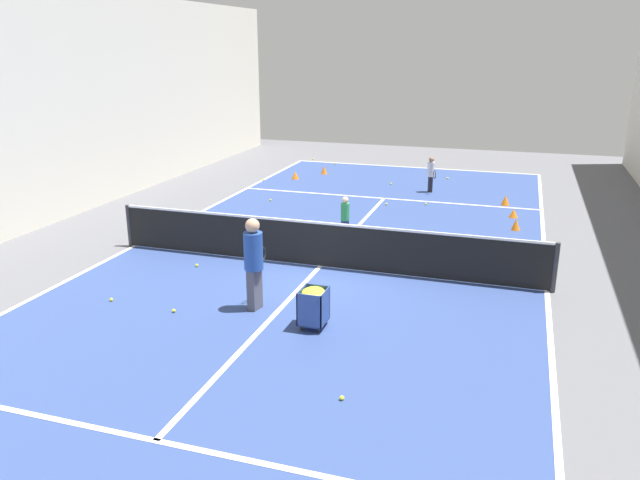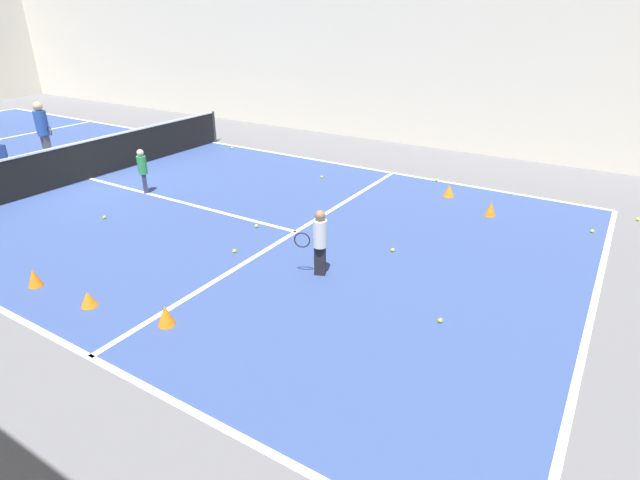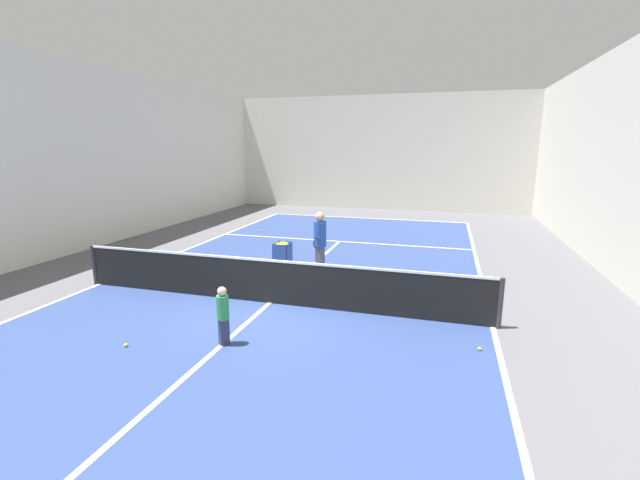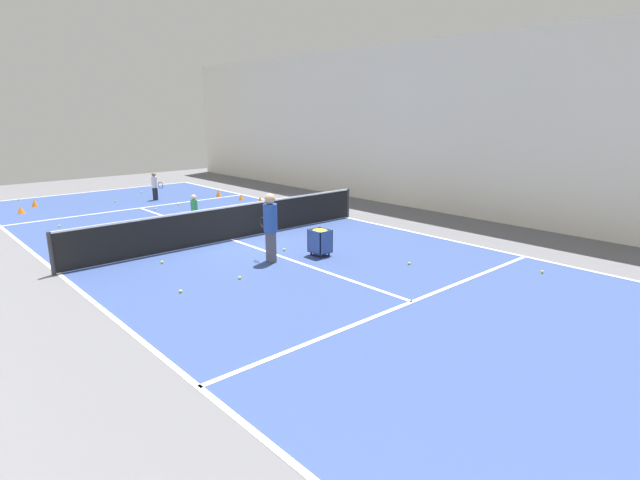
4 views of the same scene
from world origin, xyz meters
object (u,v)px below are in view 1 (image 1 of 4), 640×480
object	(u,v)px
coach_at_net	(254,258)
child_midcourt	(345,215)
training_cone_0	(505,200)
tennis_net	(320,244)
ball_cart	(313,301)
player_near_baseline	(431,172)
training_cone_1	(324,170)

from	to	relation	value
coach_at_net	child_midcourt	bearing A→B (deg)	5.34
coach_at_net	training_cone_0	world-z (taller)	coach_at_net
tennis_net	ball_cart	distance (m)	3.15
tennis_net	child_midcourt	distance (m)	2.20
player_near_baseline	ball_cart	distance (m)	11.22
ball_cart	player_near_baseline	bearing A→B (deg)	-92.21
child_midcourt	ball_cart	bearing A→B (deg)	47.51
tennis_net	coach_at_net	bearing A→B (deg)	80.03
ball_cart	training_cone_0	bearing A→B (deg)	-106.10
child_midcourt	ball_cart	xyz separation A→B (m)	(-0.89, 5.23, -0.13)
child_midcourt	training_cone_1	xyz separation A→B (m)	(3.02, -7.80, -0.48)
player_near_baseline	training_cone_0	distance (m)	2.77
tennis_net	player_near_baseline	world-z (taller)	player_near_baseline
coach_at_net	ball_cart	bearing A→B (deg)	-97.99
coach_at_net	training_cone_1	xyz separation A→B (m)	(2.59, -12.59, -0.86)
tennis_net	player_near_baseline	size ratio (longest dim) A/B	8.35
player_near_baseline	ball_cart	world-z (taller)	player_near_baseline
child_midcourt	training_cone_1	world-z (taller)	child_midcourt
tennis_net	training_cone_1	bearing A→B (deg)	-73.03
tennis_net	training_cone_0	bearing A→B (deg)	-118.03
coach_at_net	ball_cart	xyz separation A→B (m)	(-1.31, 0.44, -0.51)
player_near_baseline	child_midcourt	world-z (taller)	player_near_baseline
player_near_baseline	coach_at_net	world-z (taller)	coach_at_net
coach_at_net	training_cone_0	size ratio (longest dim) A/B	5.52
coach_at_net	ball_cart	distance (m)	1.47
ball_cart	tennis_net	bearing A→B (deg)	-74.27
child_midcourt	player_near_baseline	bearing A→B (deg)	-154.59
player_near_baseline	ball_cart	bearing A→B (deg)	-24.75
tennis_net	coach_at_net	distance (m)	2.68
training_cone_0	training_cone_1	size ratio (longest dim) A/B	1.04
training_cone_0	training_cone_1	world-z (taller)	training_cone_0
child_midcourt	training_cone_0	size ratio (longest dim) A/B	3.46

